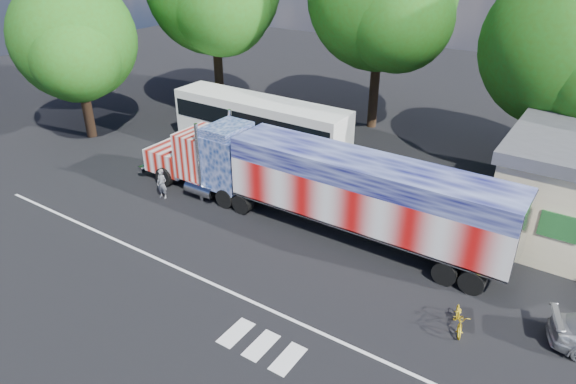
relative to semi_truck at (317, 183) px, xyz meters
The scene contains 8 objects.
ground 4.65m from the semi_truck, 107.45° to the right, with size 100.00×100.00×0.00m, color black.
lane_markings 7.96m from the semi_truck, 86.15° to the right, with size 30.00×2.67×0.01m.
semi_truck is the anchor object (origin of this frame).
coach_bus 10.19m from the semi_truck, 142.83° to the left, with size 12.76×2.97×3.71m.
woman 9.21m from the semi_truck, 165.22° to the right, with size 0.64×0.42×1.76m, color slate.
bicycle 9.52m from the semi_truck, 22.84° to the right, with size 0.61×1.76×0.92m, color gold.
tree_w_a 20.71m from the semi_truck, behind, with size 8.78×8.36×11.23m.
tree_ne_a 16.31m from the semi_truck, 56.65° to the left, with size 9.78×9.31×12.54m.
Camera 1 is at (12.74, -16.11, 13.89)m, focal length 32.00 mm.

